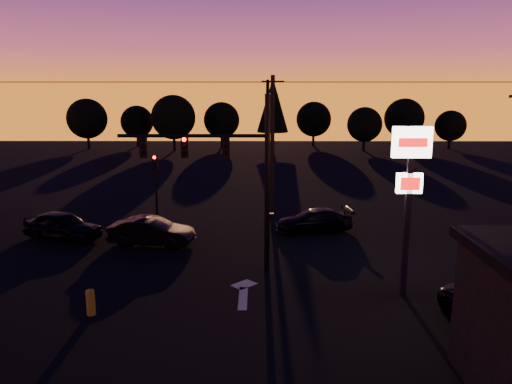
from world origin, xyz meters
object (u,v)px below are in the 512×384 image
suv_parked (511,312)px  car_left (62,225)px  secondary_signal (156,180)px  car_mid (151,232)px  car_right (314,220)px  traffic_signal_mast (231,165)px  pylon_sign (410,175)px  bollard (91,303)px

suv_parked → car_left: bearing=121.6°
secondary_signal → suv_parked: secondary_signal is taller
car_mid → car_right: size_ratio=1.00×
traffic_signal_mast → pylon_sign: traffic_signal_mast is taller
traffic_signal_mast → secondary_signal: 9.19m
car_right → suv_parked: 13.28m
pylon_sign → car_mid: pylon_sign is taller
traffic_signal_mast → secondary_signal: bearing=123.2°
car_right → pylon_sign: bearing=6.0°
car_left → car_right: car_left is taller
traffic_signal_mast → suv_parked: size_ratio=1.76×
car_left → suv_parked: 22.26m
pylon_sign → car_right: bearing=106.5°
traffic_signal_mast → bollard: size_ratio=8.96×
car_right → secondary_signal: bearing=-106.8°
bollard → traffic_signal_mast: bearing=41.9°
traffic_signal_mast → suv_parked: bearing=-29.5°
secondary_signal → car_left: (-4.75, -2.55, -2.10)m
secondary_signal → bollard: 12.21m
traffic_signal_mast → secondary_signal: traffic_signal_mast is taller
traffic_signal_mast → car_left: 11.62m
secondary_signal → car_right: bearing=-6.3°
car_left → car_right: 14.17m
secondary_signal → car_mid: 4.23m
car_mid → bollard: bearing=-174.7°
traffic_signal_mast → suv_parked: 12.19m
car_mid → suv_parked: 17.26m
traffic_signal_mast → pylon_sign: 7.52m
pylon_sign → car_left: bearing=156.0°
car_right → suv_parked: suv_parked is taller
secondary_signal → bollard: size_ratio=4.54×
bollard → suv_parked: size_ratio=0.20×
secondary_signal → suv_parked: bearing=-41.5°
suv_parked → bollard: bearing=145.6°
car_left → car_mid: size_ratio=1.00×
pylon_sign → car_left: size_ratio=1.52×
car_mid → car_right: (8.92, 2.61, -0.09)m
secondary_signal → car_left: size_ratio=0.97×
traffic_signal_mast → car_mid: 7.26m
secondary_signal → car_mid: secondary_signal is taller
bollard → car_mid: bearing=86.6°
traffic_signal_mast → suv_parked: (9.94, -5.62, -4.26)m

